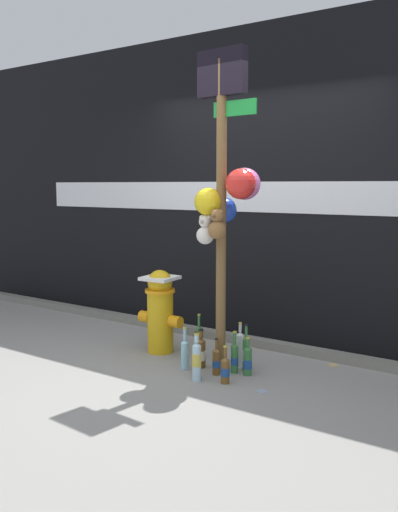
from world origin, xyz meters
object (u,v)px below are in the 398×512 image
object	(u,v)px
bottle_7	(225,370)
bottle_3	(248,361)
bottle_2	(216,361)
bottle_10	(199,341)
bottle_8	(196,359)
bottle_4	(201,352)
bottle_0	(246,354)
bottle_1	(197,360)
bottle_5	(235,357)
memorial_post	(226,185)
bottle_6	(240,348)
fire_hydrant	(160,309)
bottle_9	(185,353)

from	to	relation	value
bottle_7	bottle_3	bearing A→B (deg)	77.47
bottle_2	bottle_10	world-z (taller)	bottle_10
bottle_2	bottle_8	size ratio (longest dim) A/B	0.83
bottle_4	bottle_8	distance (m)	0.23
bottle_0	bottle_1	bearing A→B (deg)	-117.80
bottle_1	bottle_5	bearing A→B (deg)	64.85
bottle_3	bottle_4	bearing A→B (deg)	-171.93
memorial_post	bottle_4	distance (m)	1.44
bottle_5	bottle_7	distance (m)	0.26
bottle_4	bottle_10	xyz separation A→B (m)	(-0.16, 0.20, 0.03)
memorial_post	bottle_6	distance (m)	1.41
bottle_1	bottle_10	distance (m)	0.57
memorial_post	fire_hydrant	bearing A→B (deg)	171.33
bottle_8	memorial_post	bearing A→B (deg)	63.79
bottle_4	bottle_10	distance (m)	0.25
fire_hydrant	bottle_3	world-z (taller)	fire_hydrant
bottle_1	bottle_10	world-z (taller)	bottle_10
bottle_2	bottle_7	size ratio (longest dim) A/B	1.02
bottle_4	bottle_6	size ratio (longest dim) A/B	0.87
bottle_2	bottle_4	distance (m)	0.22
bottle_3	memorial_post	bearing A→B (deg)	-175.93
bottle_0	bottle_5	bearing A→B (deg)	-127.19
bottle_4	bottle_9	bearing A→B (deg)	-131.30
bottle_2	bottle_10	bearing A→B (deg)	142.69
bottle_1	bottle_4	distance (m)	0.32
bottle_9	bottle_7	bearing A→B (deg)	-11.64
fire_hydrant	bottle_4	world-z (taller)	fire_hydrant
fire_hydrant	bottle_10	xyz separation A→B (m)	(0.41, 0.03, -0.24)
bottle_5	bottle_10	xyz separation A→B (m)	(-0.46, 0.15, 0.03)
fire_hydrant	bottle_8	bearing A→B (deg)	-29.26
memorial_post	bottle_7	world-z (taller)	memorial_post
bottle_1	bottle_6	bearing A→B (deg)	77.09
memorial_post	bottle_2	distance (m)	1.45
fire_hydrant	bottle_9	xyz separation A→B (m)	(0.48, -0.27, -0.26)
bottle_2	bottle_8	world-z (taller)	bottle_8
bottle_6	bottle_7	distance (m)	0.43
bottle_1	bottle_8	bearing A→B (deg)	125.44
bottle_5	bottle_9	xyz separation A→B (m)	(-0.40, -0.16, 0.01)
bottle_0	bottle_10	world-z (taller)	bottle_10
bottle_5	bottle_9	world-z (taller)	bottle_9
bottle_6	bottle_9	distance (m)	0.48
bottle_0	bottle_4	size ratio (longest dim) A/B	1.19
bottle_1	bottle_2	size ratio (longest dim) A/B	1.26
bottle_2	bottle_8	distance (m)	0.18
bottle_8	bottle_3	bearing A→B (deg)	38.89
bottle_1	bottle_7	world-z (taller)	bottle_1
bottle_7	bottle_8	world-z (taller)	bottle_8
bottle_0	bottle_9	bearing A→B (deg)	-152.43
bottle_4	bottle_7	bearing A→B (deg)	-28.72
bottle_3	bottle_7	xyz separation A→B (m)	(-0.06, -0.26, -0.01)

